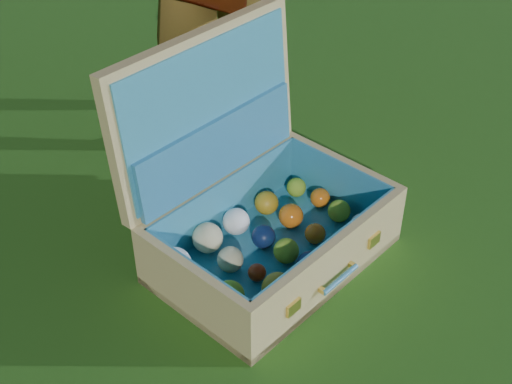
% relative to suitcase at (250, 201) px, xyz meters
% --- Properties ---
extents(ground, '(60.00, 60.00, 0.00)m').
position_rel_suitcase_xyz_m(ground, '(0.03, -0.24, -0.16)').
color(ground, '#215114').
rests_on(ground, ground).
extents(suitcase, '(0.67, 0.57, 0.56)m').
position_rel_suitcase_xyz_m(suitcase, '(0.00, 0.00, 0.00)').
color(suitcase, tan).
rests_on(suitcase, ground).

